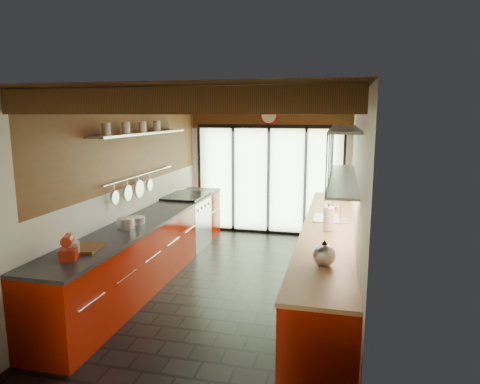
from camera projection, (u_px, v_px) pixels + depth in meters
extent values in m
plane|color=black|center=(236.00, 283.00, 6.10)|extent=(5.50, 5.50, 0.00)
plane|color=silver|center=(269.00, 169.00, 8.50)|extent=(3.20, 0.00, 3.20)
plane|color=silver|center=(148.00, 258.00, 3.24)|extent=(3.20, 0.00, 3.20)
plane|color=silver|center=(129.00, 189.00, 6.23)|extent=(0.00, 5.50, 5.50)
plane|color=silver|center=(356.00, 199.00, 5.50)|extent=(0.00, 5.50, 5.50)
plane|color=#472814|center=(235.00, 97.00, 5.64)|extent=(5.50, 5.50, 0.00)
cube|color=#593316|center=(169.00, 101.00, 3.50)|extent=(3.14, 0.14, 0.22)
cube|color=#593316|center=(203.00, 104.00, 4.37)|extent=(3.14, 0.14, 0.22)
cube|color=#593316|center=(227.00, 105.00, 5.23)|extent=(3.14, 0.14, 0.22)
cube|color=#593316|center=(243.00, 107.00, 6.09)|extent=(3.14, 0.14, 0.22)
cube|color=#593316|center=(256.00, 108.00, 6.95)|extent=(3.14, 0.14, 0.22)
cube|color=#593316|center=(265.00, 108.00, 7.81)|extent=(3.14, 0.14, 0.22)
cube|color=brown|center=(269.00, 116.00, 8.27)|extent=(3.14, 0.06, 0.50)
plane|color=brown|center=(136.00, 142.00, 6.30)|extent=(0.00, 4.90, 4.90)
plane|color=#C6EAAD|center=(269.00, 180.00, 8.53)|extent=(2.90, 0.00, 2.90)
cube|color=black|center=(200.00, 178.00, 8.84)|extent=(0.05, 0.04, 2.15)
cube|color=black|center=(343.00, 183.00, 8.18)|extent=(0.05, 0.04, 2.15)
cube|color=black|center=(268.00, 181.00, 8.48)|extent=(0.06, 0.05, 2.15)
cube|color=black|center=(269.00, 126.00, 8.29)|extent=(2.90, 0.05, 0.06)
cylinder|color=#B40E0F|center=(269.00, 116.00, 8.24)|extent=(0.34, 0.04, 0.34)
cylinder|color=beige|center=(269.00, 116.00, 8.22)|extent=(0.28, 0.02, 0.28)
cube|color=#941301|center=(152.00, 247.00, 6.31)|extent=(0.65, 5.00, 0.88)
cube|color=black|center=(151.00, 217.00, 6.23)|extent=(0.68, 5.00, 0.04)
cube|color=silver|center=(187.00, 223.00, 7.70)|extent=(0.66, 0.90, 0.90)
cube|color=black|center=(186.00, 197.00, 7.61)|extent=(0.65, 0.90, 0.06)
cube|color=#941301|center=(328.00, 261.00, 5.73)|extent=(0.65, 5.00, 0.88)
cube|color=tan|center=(329.00, 227.00, 5.65)|extent=(0.68, 5.00, 0.04)
cube|color=white|center=(306.00, 250.00, 6.19)|extent=(0.02, 0.60, 0.84)
cube|color=silver|center=(330.00, 218.00, 6.03)|extent=(0.45, 0.52, 0.02)
cylinder|color=silver|center=(341.00, 207.00, 5.96)|extent=(0.02, 0.02, 0.34)
torus|color=silver|center=(337.00, 195.00, 5.95)|extent=(0.14, 0.02, 0.14)
plane|color=silver|center=(331.00, 154.00, 5.77)|extent=(0.00, 3.00, 3.00)
cube|color=#9EA0A5|center=(343.00, 179.00, 5.79)|extent=(0.34, 3.00, 0.03)
cube|color=#9EA0A5|center=(345.00, 129.00, 5.67)|extent=(0.34, 3.00, 0.03)
cylinder|color=silver|center=(142.00, 175.00, 6.48)|extent=(0.02, 2.20, 0.02)
cube|color=silver|center=(143.00, 133.00, 6.25)|extent=(0.28, 2.60, 0.03)
cylinder|color=silver|center=(114.00, 198.00, 5.64)|extent=(0.04, 0.18, 0.18)
cylinder|color=silver|center=(127.00, 193.00, 5.97)|extent=(0.04, 0.22, 0.22)
cylinder|color=silver|center=(139.00, 189.00, 6.31)|extent=(0.04, 0.26, 0.26)
cylinder|color=silver|center=(149.00, 185.00, 6.64)|extent=(0.04, 0.18, 0.18)
cube|color=#AE1F0D|center=(70.00, 252.00, 4.37)|extent=(0.25, 0.32, 0.12)
cylinder|color=#AE1F0D|center=(68.00, 240.00, 4.32)|extent=(0.17, 0.21, 0.11)
cylinder|color=silver|center=(72.00, 247.00, 4.41)|extent=(0.18, 0.18, 0.12)
cylinder|color=silver|center=(126.00, 223.00, 5.49)|extent=(0.29, 0.29, 0.14)
cylinder|color=silver|center=(136.00, 220.00, 5.77)|extent=(0.25, 0.25, 0.09)
cube|color=brown|center=(86.00, 248.00, 4.65)|extent=(0.34, 0.43, 0.03)
sphere|color=silver|center=(324.00, 254.00, 4.15)|extent=(0.27, 0.27, 0.22)
cone|color=black|center=(324.00, 242.00, 4.13)|extent=(0.10, 0.10, 0.06)
cylinder|color=silver|center=(325.00, 249.00, 4.27)|extent=(0.04, 0.09, 0.05)
cylinder|color=white|center=(329.00, 219.00, 5.39)|extent=(0.13, 0.13, 0.30)
cylinder|color=silver|center=(329.00, 205.00, 5.36)|extent=(0.03, 0.03, 0.05)
imported|color=silver|center=(330.00, 213.00, 5.99)|extent=(0.10, 0.10, 0.18)
imported|color=silver|center=(331.00, 207.00, 6.69)|extent=(0.23, 0.23, 0.06)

